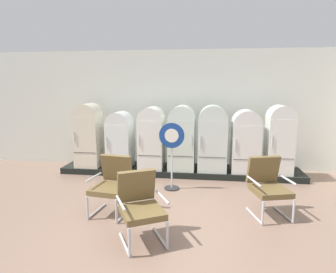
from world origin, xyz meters
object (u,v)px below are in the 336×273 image
(refrigerator_3, at_px, (182,136))
(sign_stand, at_px, (172,155))
(refrigerator_6, at_px, (280,137))
(refrigerator_5, at_px, (246,140))
(armchair_right, at_px, (268,184))
(refrigerator_4, at_px, (213,136))
(refrigerator_2, at_px, (152,136))
(armchair_center, at_px, (140,204))
(refrigerator_1, at_px, (120,138))
(refrigerator_0, at_px, (89,133))
(armchair_left, at_px, (112,182))

(refrigerator_3, bearing_deg, sign_stand, -96.58)
(refrigerator_6, relative_size, sign_stand, 1.11)
(refrigerator_5, relative_size, armchair_right, 1.50)
(refrigerator_4, bearing_deg, refrigerator_2, 178.97)
(armchair_center, bearing_deg, armchair_right, 29.08)
(refrigerator_5, bearing_deg, refrigerator_6, -0.87)
(refrigerator_1, height_order, armchair_right, refrigerator_1)
(refrigerator_3, distance_m, refrigerator_5, 1.54)
(refrigerator_0, bearing_deg, armchair_center, -56.70)
(refrigerator_3, bearing_deg, refrigerator_6, -0.72)
(refrigerator_1, height_order, refrigerator_4, refrigerator_4)
(refrigerator_6, relative_size, armchair_left, 1.62)
(refrigerator_0, relative_size, refrigerator_2, 1.05)
(armchair_center, bearing_deg, sign_stand, 84.41)
(armchair_left, bearing_deg, refrigerator_0, 120.72)
(refrigerator_4, xyz_separation_m, sign_stand, (-0.87, -1.03, -0.23))
(refrigerator_0, xyz_separation_m, refrigerator_1, (0.82, 0.00, -0.11))
(refrigerator_1, bearing_deg, refrigerator_5, -0.03)
(refrigerator_5, height_order, armchair_left, refrigerator_5)
(armchair_right, distance_m, sign_stand, 2.05)
(sign_stand, bearing_deg, armchair_center, -95.59)
(armchair_right, relative_size, armchair_center, 1.00)
(refrigerator_2, height_order, refrigerator_3, refrigerator_3)
(refrigerator_1, distance_m, armchair_left, 2.39)
(refrigerator_1, height_order, sign_stand, refrigerator_1)
(refrigerator_4, relative_size, sign_stand, 1.11)
(refrigerator_2, xyz_separation_m, armchair_right, (2.42, -2.05, -0.42))
(refrigerator_6, bearing_deg, refrigerator_4, -179.99)
(refrigerator_0, xyz_separation_m, refrigerator_6, (4.70, -0.01, -0.00))
(refrigerator_6, bearing_deg, armchair_right, -107.64)
(refrigerator_0, distance_m, armchair_center, 3.79)
(refrigerator_1, relative_size, armchair_left, 1.42)
(refrigerator_6, bearing_deg, refrigerator_5, 179.13)
(refrigerator_4, bearing_deg, refrigerator_6, 0.01)
(refrigerator_4, bearing_deg, armchair_right, -65.66)
(armchair_right, height_order, armchair_center, same)
(refrigerator_4, bearing_deg, refrigerator_3, 177.78)
(refrigerator_0, relative_size, refrigerator_6, 1.00)
(refrigerator_0, xyz_separation_m, refrigerator_4, (3.14, -0.01, -0.01))
(refrigerator_1, bearing_deg, refrigerator_2, 0.95)
(refrigerator_5, xyz_separation_m, armchair_right, (0.13, -2.03, -0.39))
(armchair_center, relative_size, sign_stand, 0.69)
(armchair_left, relative_size, armchair_right, 1.00)
(refrigerator_3, relative_size, armchair_center, 1.59)
(refrigerator_0, bearing_deg, armchair_left, -59.28)
(refrigerator_5, bearing_deg, armchair_center, -120.66)
(refrigerator_6, height_order, armchair_left, refrigerator_6)
(refrigerator_4, height_order, armchair_right, refrigerator_4)
(refrigerator_0, bearing_deg, armchair_right, -26.64)
(refrigerator_2, height_order, armchair_center, refrigerator_2)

